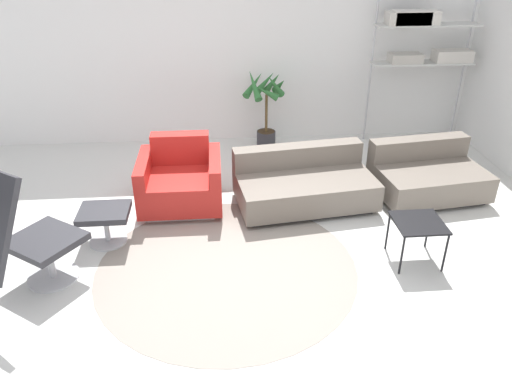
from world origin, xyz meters
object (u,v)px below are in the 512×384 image
object	(u,v)px
ottoman	(105,218)
couch_second	(427,176)
armchair_red	(181,182)
couch_low	(304,185)
lounge_chair	(0,225)
side_table	(418,226)
potted_plant	(266,106)
shelf_unit	(422,37)

from	to	relation	value
ottoman	couch_second	bearing A→B (deg)	11.57
armchair_red	ottoman	bearing A→B (deg)	45.33
armchair_red	couch_low	bearing A→B (deg)	177.00
lounge_chair	couch_low	world-z (taller)	lounge_chair
couch_second	armchair_red	bearing A→B (deg)	-7.10
side_table	potted_plant	size ratio (longest dim) A/B	0.40
side_table	couch_second	bearing A→B (deg)	64.36
couch_second	potted_plant	size ratio (longest dim) A/B	1.17
couch_low	side_table	size ratio (longest dim) A/B	3.62
armchair_red	shelf_unit	xyz separation A→B (m)	(3.11, 1.58, 1.18)
couch_low	shelf_unit	xyz separation A→B (m)	(1.77, 1.66, 1.23)
couch_low	side_table	distance (m)	1.43
potted_plant	shelf_unit	world-z (taller)	shelf_unit
armchair_red	couch_second	world-z (taller)	armchair_red
lounge_chair	armchair_red	size ratio (longest dim) A/B	1.43
couch_second	side_table	size ratio (longest dim) A/B	2.94
couch_second	potted_plant	distance (m)	2.28
ottoman	side_table	bearing A→B (deg)	-10.68
lounge_chair	couch_second	world-z (taller)	lounge_chair
ottoman	potted_plant	xyz separation A→B (m)	(1.77, 2.21, 0.33)
couch_second	potted_plant	xyz separation A→B (m)	(-1.68, 1.50, 0.37)
lounge_chair	armchair_red	xyz separation A→B (m)	(1.26, 1.49, -0.45)
side_table	shelf_unit	world-z (taller)	shelf_unit
armchair_red	potted_plant	distance (m)	1.89
armchair_red	potted_plant	bearing A→B (deg)	-125.26
lounge_chair	armchair_red	bearing A→B (deg)	85.30
lounge_chair	shelf_unit	distance (m)	5.39
ottoman	couch_low	world-z (taller)	couch_low
ottoman	potted_plant	world-z (taller)	potted_plant
shelf_unit	couch_low	bearing A→B (deg)	-136.90
shelf_unit	couch_second	bearing A→B (deg)	-102.43
side_table	shelf_unit	distance (m)	3.15
potted_plant	shelf_unit	xyz separation A→B (m)	(2.03, 0.06, 0.86)
lounge_chair	side_table	distance (m)	3.45
couch_low	ottoman	bearing A→B (deg)	9.37
armchair_red	lounge_chair	bearing A→B (deg)	50.11
couch_low	shelf_unit	size ratio (longest dim) A/B	0.79
side_table	potted_plant	distance (m)	2.96
potted_plant	armchair_red	bearing A→B (deg)	-125.51
lounge_chair	shelf_unit	world-z (taller)	shelf_unit
ottoman	potted_plant	distance (m)	2.85
couch_low	side_table	bearing A→B (deg)	118.33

